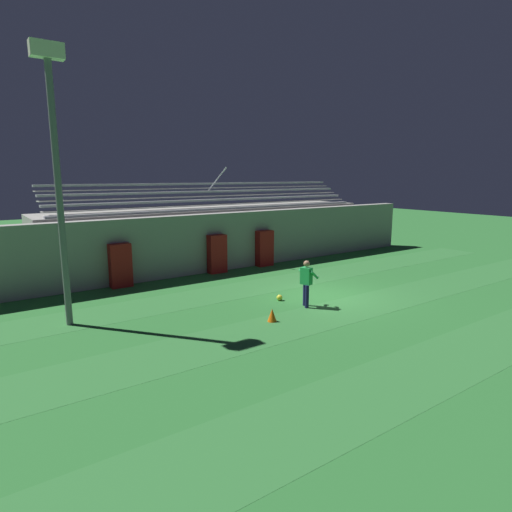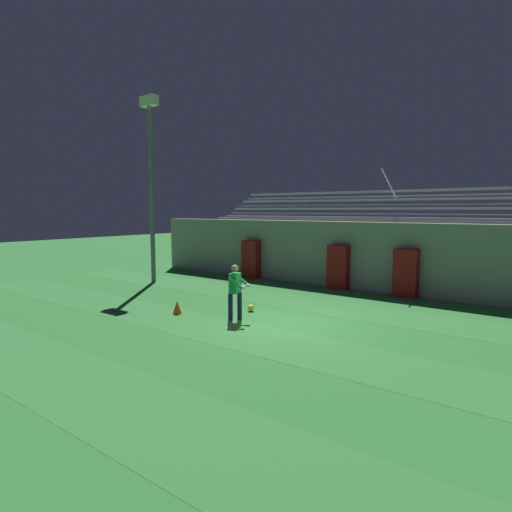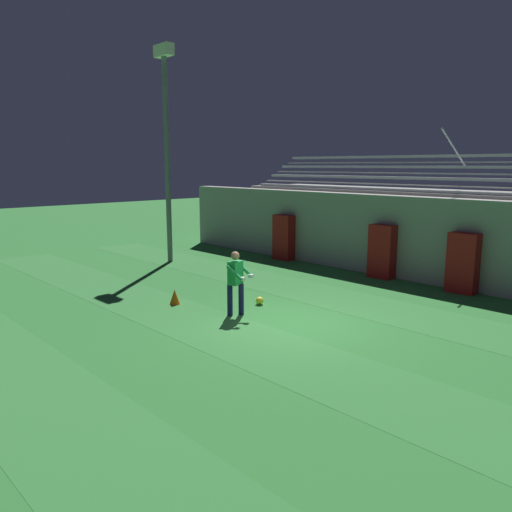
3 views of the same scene
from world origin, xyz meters
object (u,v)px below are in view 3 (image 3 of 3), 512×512
at_px(goalkeeper, 236,279).
at_px(soccer_ball, 260,301).
at_px(padding_pillar_gate_right, 463,263).
at_px(floodlight_pole, 166,129).
at_px(padding_pillar_gate_left, 382,251).
at_px(traffic_cone, 175,297).
at_px(padding_pillar_far_left, 284,237).

distance_m(goalkeeper, soccer_ball, 1.44).
xyz_separation_m(padding_pillar_gate_right, floodlight_pole, (-10.25, -3.63, 4.29)).
xyz_separation_m(goalkeeper, soccer_ball, (-0.31, 1.13, -0.84)).
xyz_separation_m(padding_pillar_gate_right, soccer_ball, (-3.25, -5.37, -0.80)).
height_order(padding_pillar_gate_left, floodlight_pole, floodlight_pole).
height_order(padding_pillar_gate_left, traffic_cone, padding_pillar_gate_left).
bearing_deg(goalkeeper, soccer_ball, 105.15).
bearing_deg(padding_pillar_gate_left, soccer_ball, -94.69).
relative_size(padding_pillar_gate_left, traffic_cone, 4.36).
bearing_deg(padding_pillar_gate_left, goalkeeper, -91.20).
relative_size(padding_pillar_gate_left, padding_pillar_gate_right, 1.00).
bearing_deg(padding_pillar_gate_right, traffic_cone, -124.72).
distance_m(padding_pillar_gate_right, soccer_ball, 6.33).
distance_m(padding_pillar_gate_left, traffic_cone, 7.40).
height_order(floodlight_pole, traffic_cone, floodlight_pole).
distance_m(padding_pillar_far_left, traffic_cone, 7.54).
bearing_deg(floodlight_pole, goalkeeper, -21.41).
bearing_deg(floodlight_pole, traffic_cone, -32.65).
xyz_separation_m(padding_pillar_gate_left, soccer_ball, (-0.44, -5.37, -0.80)).
height_order(padding_pillar_gate_left, padding_pillar_far_left, same).
distance_m(padding_pillar_gate_left, padding_pillar_gate_right, 2.81).
xyz_separation_m(padding_pillar_gate_left, traffic_cone, (-2.09, -7.06, -0.70)).
bearing_deg(floodlight_pole, padding_pillar_gate_right, 19.53).
distance_m(padding_pillar_gate_right, goalkeeper, 7.13).
xyz_separation_m(padding_pillar_far_left, traffic_cone, (2.54, -7.06, -0.70)).
bearing_deg(padding_pillar_far_left, goalkeeper, -55.37).
relative_size(padding_pillar_gate_left, floodlight_pole, 0.22).
bearing_deg(padding_pillar_far_left, padding_pillar_gate_left, 0.00).
bearing_deg(floodlight_pole, soccer_ball, -13.93).
height_order(goalkeeper, soccer_ball, goalkeeper).
bearing_deg(padding_pillar_gate_right, soccer_ball, -121.19).
height_order(padding_pillar_gate_right, traffic_cone, padding_pillar_gate_right).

